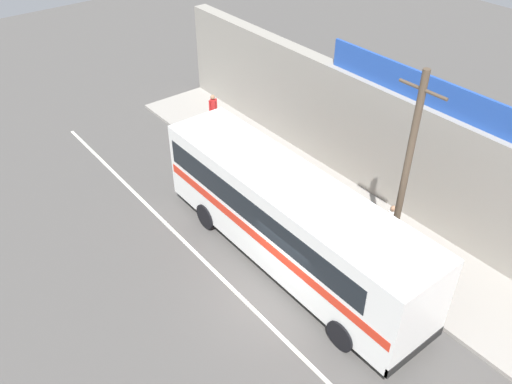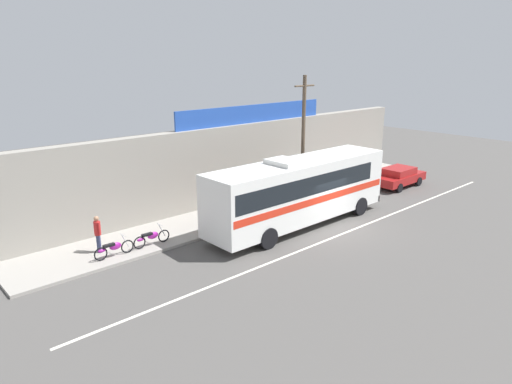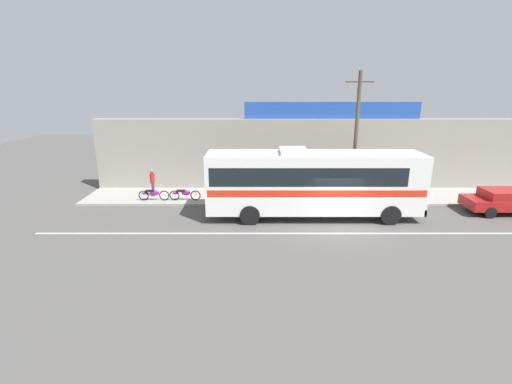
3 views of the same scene
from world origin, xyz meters
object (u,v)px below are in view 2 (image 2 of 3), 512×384
Objects in this scene: utility_pole at (303,139)px; motorcycle_orange at (213,221)px; intercity_bus at (299,189)px; motorcycle_blue at (151,237)px; motorcycle_black at (113,248)px; pedestrian_far_left at (273,187)px; pedestrian_by_curb at (98,231)px; parked_car at (399,176)px.

utility_pole reaches higher than motorcycle_orange.
intercity_bus is 5.96× the size of motorcycle_blue.
utility_pole is 7.55m from motorcycle_orange.
utility_pole is at bearing -1.02° from motorcycle_orange.
motorcycle_black is 1.17× the size of pedestrian_far_left.
utility_pole is 4.74× the size of pedestrian_far_left.
motorcycle_orange is 0.97× the size of motorcycle_blue.
utility_pole is 3.48m from pedestrian_far_left.
pedestrian_by_curb is at bearing 156.84° from motorcycle_blue.
parked_car is 20.76m from pedestrian_by_curb.
parked_car is at bearing 3.15° from intercity_bus.
motorcycle_black is at bearing -174.18° from pedestrian_far_left.
pedestrian_far_left reaches higher than motorcycle_blue.
motorcycle_black is at bearing -74.85° from pedestrian_by_curb.
pedestrian_by_curb reaches higher than parked_car.
utility_pole is at bearing -1.12° from motorcycle_black.
utility_pole is at bearing 168.42° from parked_car.
utility_pole reaches higher than intercity_bus.
intercity_bus is at bearing -31.65° from motorcycle_orange.
pedestrian_by_curb is (-9.58, 3.46, -0.91)m from intercity_bus.
utility_pole is 12.61m from motorcycle_black.
pedestrian_by_curb reaches higher than pedestrian_far_left.
intercity_bus is at bearing -15.11° from motorcycle_black.
parked_car is 2.69× the size of pedestrian_far_left.
parked_car is at bearing -11.58° from utility_pole.
parked_car is at bearing -7.92° from pedestrian_by_curb.
pedestrian_far_left reaches higher than motorcycle_black.
motorcycle_blue is (-3.52, 0.14, 0.00)m from motorcycle_orange.
pedestrian_far_left is at bearing 6.90° from motorcycle_blue.
pedestrian_far_left reaches higher than motorcycle_orange.
motorcycle_black is at bearing -179.35° from motorcycle_blue.
motorcycle_orange is at bearing -10.59° from pedestrian_by_curb.
motorcycle_black is (-9.33, 2.52, -1.50)m from intercity_bus.
motorcycle_blue is 1.19× the size of pedestrian_far_left.
pedestrian_far_left is (-1.09, 1.36, -3.02)m from utility_pole.
utility_pole is at bearing -1.45° from motorcycle_blue.
pedestrian_by_curb is at bearing 169.41° from motorcycle_orange.
intercity_bus reaches higher than motorcycle_orange.
utility_pole is 12.76m from pedestrian_by_curb.
motorcycle_black and motorcycle_orange have the same top height.
motorcycle_orange is (5.43, -0.12, 0.00)m from motorcycle_black.
intercity_bus is 6.13× the size of motorcycle_orange.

